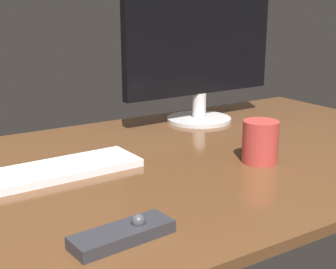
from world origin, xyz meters
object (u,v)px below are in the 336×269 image
at_px(monitor, 200,45).
at_px(media_remote, 124,234).
at_px(keyboard, 60,170).
at_px(coffee_mug, 260,142).

xyz_separation_m(monitor, media_remote, (-0.55, -0.56, -0.22)).
relative_size(keyboard, media_remote, 2.04).
relative_size(keyboard, coffee_mug, 3.58).
height_order(monitor, media_remote, monitor).
xyz_separation_m(keyboard, coffee_mug, (0.41, -0.17, 0.04)).
bearing_deg(keyboard, monitor, 20.83).
distance_m(monitor, keyboard, 0.61).
xyz_separation_m(media_remote, coffee_mug, (0.43, 0.17, 0.04)).
bearing_deg(keyboard, coffee_mug, -24.52).
bearing_deg(coffee_mug, media_remote, -159.03).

